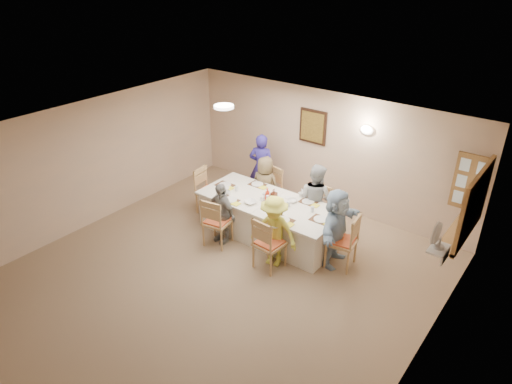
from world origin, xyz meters
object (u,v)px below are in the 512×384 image
Objects in this scene: diner_front_right at (274,231)px; diner_right_end at (336,228)px; caregiver at (261,167)px; chair_front_left at (217,221)px; chair_back_left at (268,190)px; chair_right_end at (342,240)px; dining_table at (269,219)px; chair_back_right at (318,209)px; chair_front_right at (270,242)px; serving_hatch at (474,205)px; condiment_ketchup at (267,195)px; desk_fan at (438,238)px; diner_front_left at (221,213)px; diner_back_right at (315,199)px; chair_left_end at (209,191)px; diner_back_left at (265,186)px.

diner_front_right is 1.07m from diner_right_end.
chair_front_left is at bearing 81.89° from caregiver.
chair_back_left is 0.93× the size of chair_right_end.
dining_table is 1.91× the size of diner_right_end.
diner_front_right reaches higher than dining_table.
chair_back_right is 1.60m from chair_front_right.
serving_hatch is 2.18m from diner_right_end.
diner_right_end is (2.02, 0.80, 0.22)m from chair_front_left.
dining_table is 1.60m from caregiver.
chair_front_right is 0.98× the size of chair_right_end.
serving_hatch reaches higher than dining_table.
chair_back_left is at bearing 121.02° from caregiver.
caregiver is at bearing 60.10° from diner_right_end.
chair_right_end reaches higher than condiment_ketchup.
desk_fan is 0.25× the size of diner_front_left.
diner_front_right is (0.00, -1.48, 0.22)m from chair_back_right.
diner_back_right is at bearing -85.83° from chair_front_right.
chair_front_left is 3.89× the size of condiment_ketchup.
diner_back_right reaches higher than diner_front_right.
chair_front_right is at bearing 129.36° from diner_right_end.
caregiver is at bearing 131.29° from condiment_ketchup.
diner_front_right is 0.96m from condiment_ketchup.
chair_left_end is at bearing -171.78° from serving_hatch.
caregiver reaches higher than diner_front_left.
diner_front_right is (2.15, -0.68, 0.17)m from chair_left_end.
diner_front_right is at bearing 124.73° from diner_right_end.
chair_back_left is 0.97× the size of chair_front_left.
desk_fan is at bearing 9.38° from diner_front_left.
chair_left_end is at bearing -16.24° from chair_front_right.
serving_hatch is 3.27m from chair_front_right.
dining_table is 2.27× the size of diner_front_left.
diner_front_right is 2.47m from caregiver.
chair_right_end is at bearing 148.66° from diner_back_right.
diner_back_left is (-3.93, -0.02, -0.87)m from serving_hatch.
dining_table is 10.78× the size of condiment_ketchup.
chair_front_right is (0.60, -0.80, 0.12)m from dining_table.
serving_hatch is at bearing 85.34° from desk_fan.
serving_hatch reaches higher than diner_front_left.
serving_hatch is at bearing 170.60° from diner_back_left.
condiment_ketchup is (0.56, 0.80, 0.39)m from chair_front_left.
dining_table is at bearing 121.74° from diner_front_right.
chair_front_right is at bearing -58.52° from chair_right_end.
serving_hatch is 0.99× the size of caregiver.
dining_table is at bearing -96.68° from chair_left_end.
diner_right_end is at bearing -98.62° from chair_right_end.
caregiver is (-4.27, 1.80, -0.79)m from desk_fan.
chair_front_left is 0.97× the size of chair_right_end.
diner_back_left is (-0.60, 0.68, 0.25)m from dining_table.
desk_fan reaches higher than caregiver.
chair_right_end is (-1.67, 0.65, -1.04)m from desk_fan.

